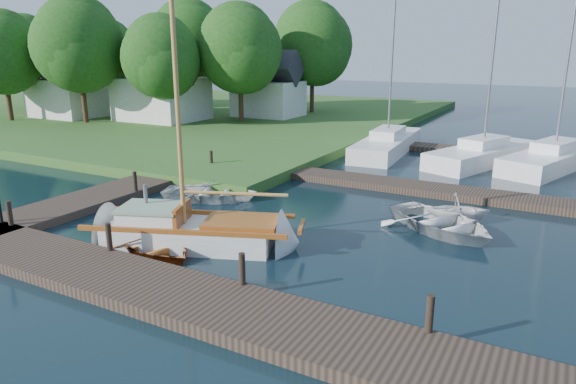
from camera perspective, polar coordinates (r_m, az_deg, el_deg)
The scene contains 30 objects.
ground at distance 17.47m, azimuth 0.00°, elevation -3.79°, with size 160.00×160.00×0.00m, color black.
near_dock at distance 12.90m, azimuth -13.25°, elevation -10.81°, with size 18.00×2.20×0.30m, color black.
left_dock at distance 23.59m, azimuth -14.82°, elevation 1.20°, with size 2.20×18.00×0.30m, color black.
far_dock at distance 22.48m, azimuth 12.58°, elevation 0.65°, with size 14.00×1.60×0.30m, color black.
shore at distance 51.49m, azimuth -15.81°, elevation 8.80°, with size 50.00×40.00×0.50m, color #335925.
mooring_post_0 at distance 18.82m, azimuth -28.53°, elevation -2.08°, with size 0.16×0.16×0.80m, color black.
mooring_post_1 at distance 15.33m, azimuth -19.28°, elevation -4.74°, with size 0.16×0.16×0.80m, color black.
mooring_post_2 at distance 12.51m, azimuth -5.13°, elevation -8.50°, with size 0.16×0.16×0.80m, color black.
mooring_post_3 at distance 10.89m, azimuth 15.48°, elevation -12.91°, with size 0.16×0.16×0.80m, color black.
mooring_post_4 at distance 21.40m, azimuth -16.64°, elevation 1.14°, with size 0.16×0.16×0.80m, color black.
mooring_post_5 at distance 25.05m, azimuth -8.53°, elevation 3.66°, with size 0.16×0.16×0.80m, color black.
sailboat at distance 15.97m, azimuth -10.14°, elevation -4.62°, with size 7.37×4.44×9.83m.
dinghy at distance 15.66m, azimuth -14.76°, elevation -5.34°, with size 2.35×3.29×0.68m, color brown.
tender_a at distance 20.63m, azimuth -8.64°, elevation 0.21°, with size 2.69×3.77×0.78m, color silver.
tender_c at distance 17.56m, azimuth 16.69°, elevation -2.92°, with size 2.89×4.05×0.84m, color silver.
tender_d at distance 18.59m, azimuth 18.44°, elevation -1.55°, with size 1.88×2.18×1.15m, color silver.
marina_boat_0 at distance 30.50m, azimuth 11.01°, elevation 5.40°, with size 2.86×8.97×10.17m.
marina_boat_2 at distance 28.78m, azimuth 20.84°, elevation 4.12°, with size 4.82×8.18×12.34m.
marina_boat_3 at distance 29.22m, azimuth 27.48°, elevation 3.52°, with size 4.79×8.73×12.26m.
house_a at distance 41.43m, azimuth -13.90°, elevation 11.20°, with size 6.30×5.00×6.29m.
house_b at distance 45.95m, azimuth -23.12°, elevation 10.58°, with size 5.77×4.50×5.79m.
house_c at distance 42.66m, azimuth -2.21°, elevation 11.24°, with size 5.25×4.00×5.28m.
tree_0 at distance 45.18m, azimuth -29.12°, elevation 13.34°, with size 6.12×6.07×8.28m.
tree_1 at distance 41.51m, azimuth -22.22°, elevation 14.87°, with size 6.70×6.70×9.20m.
tree_2 at distance 38.54m, azimuth -13.87°, elevation 14.32°, with size 5.83×5.75×7.82m.
tree_3 at distance 39.21m, azimuth -5.35°, elevation 15.53°, with size 6.41×6.38×8.74m.
tree_4 at distance 47.21m, azimuth -10.91°, elevation 16.00°, with size 7.01×7.01×9.66m.
tree_5 at distance 51.29m, azimuth -19.46°, elevation 14.29°, with size 6.00×5.94×8.10m.
tree_6 at distance 53.50m, azimuth -27.19°, elevation 13.75°, with size 6.24×6.20×8.46m.
tree_7 at distance 45.13m, azimuth 2.78°, elevation 16.07°, with size 6.83×6.83×9.38m.
Camera 1 is at (7.97, -14.42, 5.79)m, focal length 32.00 mm.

